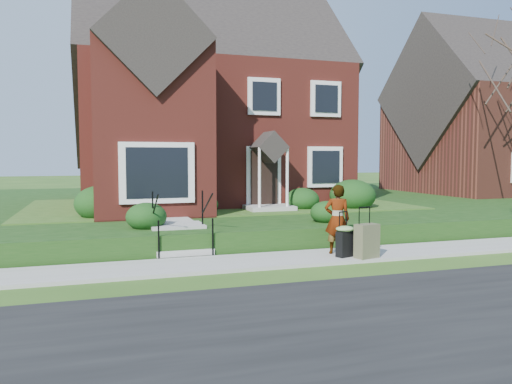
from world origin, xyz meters
name	(u,v)px	position (x,y,z in m)	size (l,w,h in m)	color
ground	(297,260)	(0.00, 0.00, 0.00)	(120.00, 120.00, 0.00)	#2D5119
street	(430,328)	(0.00, -5.00, 0.01)	(60.00, 6.00, 0.01)	black
sidewalk	(297,259)	(0.00, 0.00, 0.04)	(60.00, 1.60, 0.08)	#9E9B93
terrace	(286,203)	(4.00, 10.90, 0.30)	(44.00, 20.00, 0.60)	#12360E
walkway	(163,215)	(-2.50, 5.00, 0.63)	(1.20, 6.00, 0.06)	#9E9B93
main_house	(203,89)	(-0.21, 9.61, 5.26)	(10.40, 10.20, 9.40)	maroon
neighbour_house	(493,105)	(16.00, 11.00, 5.25)	(9.40, 8.00, 9.20)	brown
front_steps	(180,234)	(-2.50, 1.84, 0.47)	(1.40, 2.02, 1.50)	#9E9B93
foundation_shrubs	(249,198)	(0.28, 4.82, 1.10)	(10.42, 4.54, 1.17)	black
woman	(337,219)	(1.12, 0.10, 0.94)	(0.62, 0.41, 1.71)	#999999
suitcase_black	(345,239)	(1.11, -0.33, 0.50)	(0.55, 0.50, 1.09)	black
suitcase_olive	(367,241)	(1.55, -0.59, 0.49)	(0.62, 0.44, 1.21)	brown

